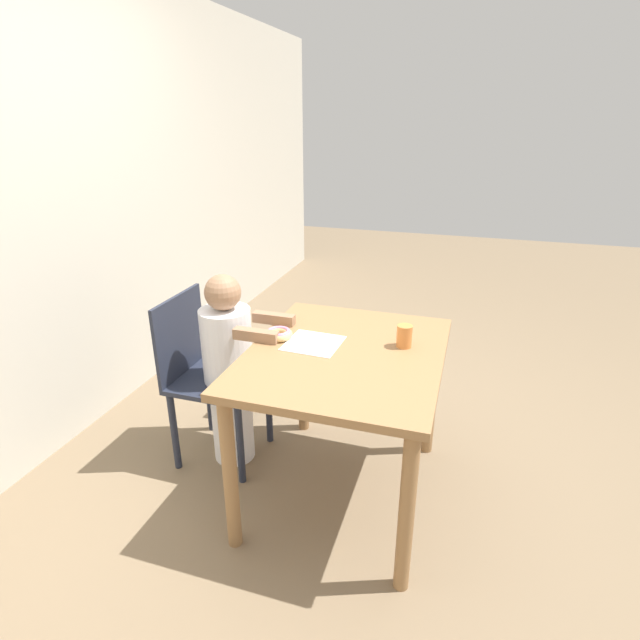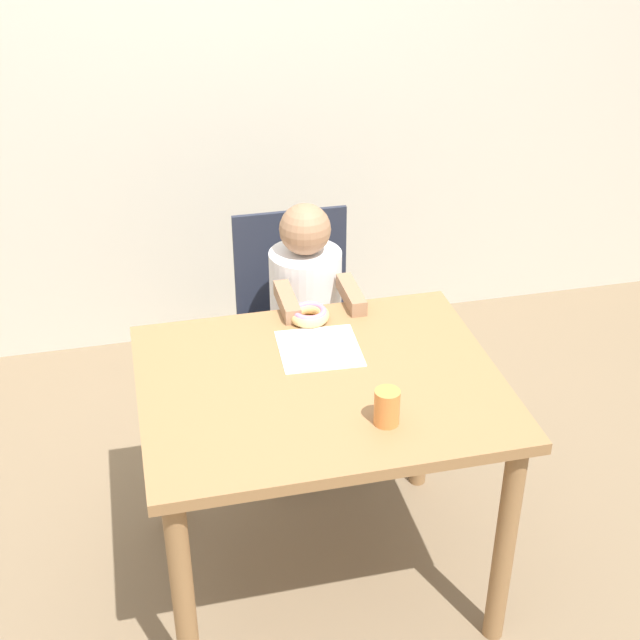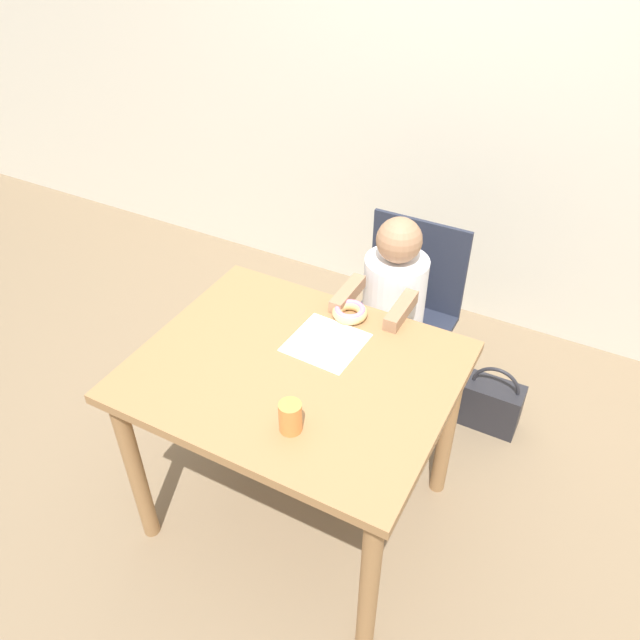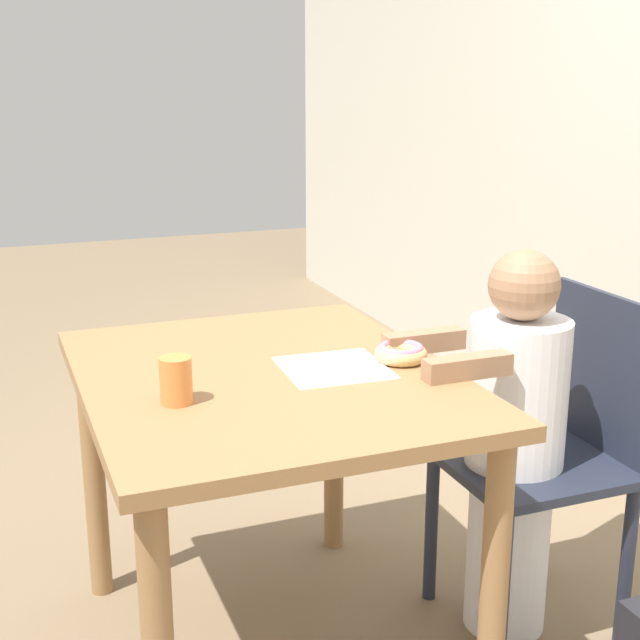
{
  "view_description": "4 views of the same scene",
  "coord_description": "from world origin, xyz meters",
  "px_view_note": "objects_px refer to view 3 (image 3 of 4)",
  "views": [
    {
      "loc": [
        -1.9,
        -0.48,
        1.71
      ],
      "look_at": [
        0.03,
        0.13,
        0.88
      ],
      "focal_mm": 28.0,
      "sensor_mm": 36.0,
      "label": 1
    },
    {
      "loc": [
        -0.48,
        -2.03,
        2.19
      ],
      "look_at": [
        0.03,
        0.13,
        0.88
      ],
      "focal_mm": 50.0,
      "sensor_mm": 36.0,
      "label": 2
    },
    {
      "loc": [
        0.78,
        -1.28,
        2.13
      ],
      "look_at": [
        0.03,
        0.13,
        0.88
      ],
      "focal_mm": 35.0,
      "sensor_mm": 36.0,
      "label": 3
    },
    {
      "loc": [
        1.87,
        -0.59,
        1.43
      ],
      "look_at": [
        0.03,
        0.13,
        0.88
      ],
      "focal_mm": 50.0,
      "sensor_mm": 36.0,
      "label": 4
    }
  ],
  "objects_px": {
    "donut": "(350,312)",
    "handbag": "(491,404)",
    "child_figure": "(391,328)",
    "cup": "(290,417)",
    "chair": "(401,320)"
  },
  "relations": [
    {
      "from": "handbag",
      "to": "chair",
      "type": "bearing_deg",
      "value": -173.38
    },
    {
      "from": "donut",
      "to": "handbag",
      "type": "distance_m",
      "value": 0.95
    },
    {
      "from": "handbag",
      "to": "cup",
      "type": "relative_size",
      "value": 3.32
    },
    {
      "from": "child_figure",
      "to": "handbag",
      "type": "distance_m",
      "value": 0.61
    },
    {
      "from": "handbag",
      "to": "cup",
      "type": "height_order",
      "value": "cup"
    },
    {
      "from": "chair",
      "to": "cup",
      "type": "relative_size",
      "value": 8.81
    },
    {
      "from": "handbag",
      "to": "donut",
      "type": "bearing_deg",
      "value": -136.25
    },
    {
      "from": "cup",
      "to": "donut",
      "type": "bearing_deg",
      "value": 98.3
    },
    {
      "from": "chair",
      "to": "donut",
      "type": "distance_m",
      "value": 0.53
    },
    {
      "from": "chair",
      "to": "donut",
      "type": "xyz_separation_m",
      "value": [
        -0.05,
        -0.42,
        0.31
      ]
    },
    {
      "from": "child_figure",
      "to": "cup",
      "type": "distance_m",
      "value": 0.91
    },
    {
      "from": "chair",
      "to": "handbag",
      "type": "relative_size",
      "value": 2.65
    },
    {
      "from": "chair",
      "to": "donut",
      "type": "relative_size",
      "value": 6.99
    },
    {
      "from": "donut",
      "to": "handbag",
      "type": "xyz_separation_m",
      "value": [
        0.49,
        0.47,
        -0.66
      ]
    },
    {
      "from": "donut",
      "to": "handbag",
      "type": "bearing_deg",
      "value": 43.75
    }
  ]
}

